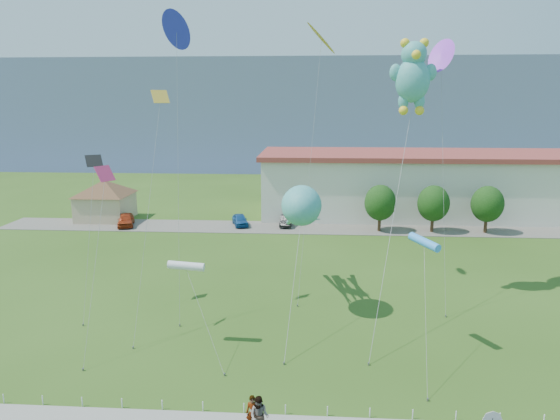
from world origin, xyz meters
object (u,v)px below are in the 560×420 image
object	(u,v)px
pavilion	(105,196)
teddy_bear_kite	(413,75)
warehouse	(493,184)
octopus_kite	(302,212)
pedestrian_left	(252,413)
parked_car_red	(126,220)
parked_car_blue	(240,220)
parked_car_black	(286,221)
pedestrian_right	(259,416)

from	to	relation	value
pavilion	teddy_bear_kite	xyz separation A→B (m)	(33.27, -23.03, 13.53)
warehouse	octopus_kite	world-z (taller)	octopus_kite
pedestrian_left	parked_car_red	size ratio (longest dim) A/B	0.36
parked_car_blue	parked_car_black	distance (m)	5.59
warehouse	parked_car_red	bearing A→B (deg)	-168.46
pedestrian_right	pavilion	bearing A→B (deg)	134.75
octopus_kite	warehouse	bearing A→B (deg)	52.61
pedestrian_left	parked_car_black	xyz separation A→B (m)	(-0.43, 38.46, -0.22)
warehouse	teddy_bear_kite	xyz separation A→B (m)	(-16.73, -29.03, 12.42)
warehouse	parked_car_black	distance (m)	28.27
parked_car_red	parked_car_black	distance (m)	19.34
warehouse	octopus_kite	bearing A→B (deg)	-127.39
parked_car_red	octopus_kite	distance (m)	31.96
pedestrian_right	octopus_kite	size ratio (longest dim) A/B	0.13
pedestrian_left	parked_car_red	world-z (taller)	pedestrian_left
parked_car_blue	teddy_bear_kite	distance (m)	30.41
pavilion	pedestrian_left	distance (m)	47.00
pedestrian_right	parked_car_black	world-z (taller)	pedestrian_right
octopus_kite	parked_car_red	bearing A→B (deg)	133.55
pedestrian_right	parked_car_red	bearing A→B (deg)	132.61
pavilion	parked_car_black	bearing A→B (deg)	-5.30
parked_car_black	octopus_kite	xyz separation A→B (m)	(2.30, -23.99, 6.36)
octopus_kite	teddy_bear_kite	world-z (taller)	teddy_bear_kite
pedestrian_right	octopus_kite	bearing A→B (deg)	98.73
parked_car_red	parked_car_blue	size ratio (longest dim) A/B	1.12
pedestrian_left	parked_car_black	bearing A→B (deg)	91.89
teddy_bear_kite	parked_car_blue	bearing A→B (deg)	127.21
pavilion	warehouse	distance (m)	50.37
pavilion	pedestrian_right	distance (m)	47.55
parked_car_red	pavilion	bearing A→B (deg)	121.94
pavilion	octopus_kite	bearing A→B (deg)	-45.77
pedestrian_left	warehouse	bearing A→B (deg)	61.69
pavilion	teddy_bear_kite	distance (m)	42.66
octopus_kite	pedestrian_right	bearing A→B (deg)	-95.78
parked_car_black	octopus_kite	distance (m)	24.92
pedestrian_left	pavilion	bearing A→B (deg)	121.39
parked_car_blue	teddy_bear_kite	size ratio (longest dim) A/B	0.21
octopus_kite	teddy_bear_kite	xyz separation A→B (m)	(7.83, 3.11, 9.50)
pavilion	parked_car_black	distance (m)	23.36
pavilion	parked_car_black	size ratio (longest dim) A/B	2.40
pavilion	parked_car_blue	size ratio (longest dim) A/B	2.31
pedestrian_right	octopus_kite	xyz separation A→B (m)	(1.51, 14.90, 6.02)
warehouse	parked_car_red	xyz separation A→B (m)	(-46.15, -9.42, -3.30)
parked_car_black	pavilion	bearing A→B (deg)	176.92
octopus_kite	parked_car_blue	bearing A→B (deg)	108.33
warehouse	pedestrian_left	xyz separation A→B (m)	(-26.43, -46.61, -3.22)
parked_car_red	octopus_kite	world-z (taller)	octopus_kite
pedestrian_left	octopus_kite	bearing A→B (deg)	83.88
pavilion	octopus_kite	xyz separation A→B (m)	(25.44, -26.14, 4.03)
warehouse	parked_car_black	size ratio (longest dim) A/B	15.90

